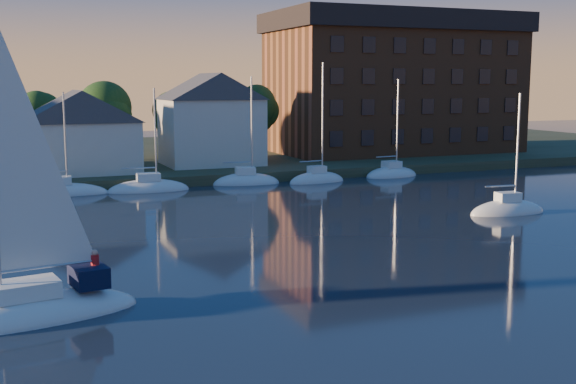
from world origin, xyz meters
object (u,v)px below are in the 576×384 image
clubhouse_centre (79,131)px  drifting_sailboat_right (507,213)px  clubhouse_east (211,118)px  condo_block (394,82)px  hero_sailboat (30,305)px

clubhouse_centre → drifting_sailboat_right: bearing=-46.9°
clubhouse_centre → clubhouse_east: clubhouse_east is taller
clubhouse_centre → drifting_sailboat_right: 41.17m
condo_block → hero_sailboat: condo_block is taller
clubhouse_centre → drifting_sailboat_right: size_ratio=1.14×
clubhouse_centre → clubhouse_east: bearing=8.1°
clubhouse_east → condo_block: size_ratio=0.34×
clubhouse_east → drifting_sailboat_right: 35.25m
clubhouse_centre → hero_sailboat: size_ratio=0.78×
clubhouse_centre → condo_block: condo_block is taller
clubhouse_east → drifting_sailboat_right: bearing=-66.4°
hero_sailboat → clubhouse_east: bearing=-124.7°
clubhouse_east → hero_sailboat: 48.99m
clubhouse_centre → clubhouse_east: (14.00, 2.00, 0.87)m
hero_sailboat → clubhouse_centre: bearing=-108.6°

